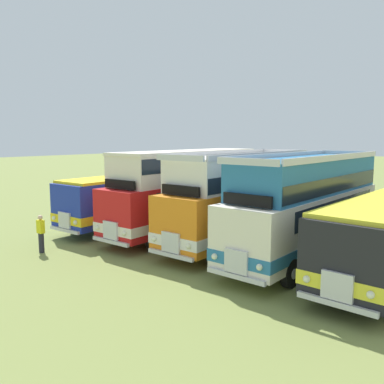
{
  "coord_description": "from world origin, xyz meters",
  "views": [
    {
      "loc": [
        3.51,
        -16.54,
        5.22
      ],
      "look_at": [
        -9.86,
        -0.26,
        2.34
      ],
      "focal_mm": 37.84,
      "sensor_mm": 36.0,
      "label": 1
    }
  ],
  "objects": [
    {
      "name": "bus_second_in_row",
      "position": [
        -10.56,
        0.22,
        2.47
      ],
      "size": [
        2.81,
        10.87,
        4.49
      ],
      "color": "red",
      "rests_on": "ground"
    },
    {
      "name": "marshal_person",
      "position": [
        -13.11,
        -7.08,
        0.89
      ],
      "size": [
        0.36,
        0.24,
        1.73
      ],
      "color": "#23232D",
      "rests_on": "ground"
    },
    {
      "name": "bus_third_in_row",
      "position": [
        -7.04,
        0.12,
        2.36
      ],
      "size": [
        2.73,
        10.33,
        4.52
      ],
      "color": "orange",
      "rests_on": "ground"
    },
    {
      "name": "bus_first_in_row",
      "position": [
        -14.08,
        -0.29,
        1.75
      ],
      "size": [
        2.79,
        10.06,
        2.99
      ],
      "color": "#1E339E",
      "rests_on": "ground"
    },
    {
      "name": "bus_fourth_in_row",
      "position": [
        -3.52,
        -0.17,
        2.36
      ],
      "size": [
        2.75,
        10.65,
        4.52
      ],
      "color": "silver",
      "rests_on": "ground"
    }
  ]
}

